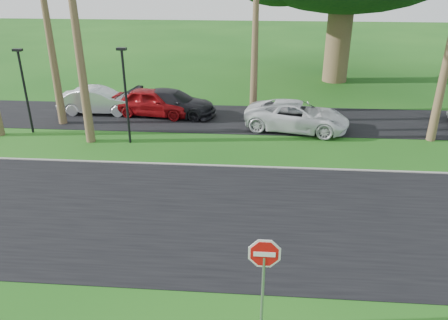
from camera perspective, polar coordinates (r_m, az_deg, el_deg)
ground at (r=13.84m, az=2.77°, el=-11.67°), size 120.00×120.00×0.00m
road at (r=15.50m, az=3.03°, el=-7.30°), size 120.00×8.00×0.02m
parking_strip at (r=25.05m, az=3.75°, el=5.34°), size 120.00×5.00×0.02m
curb at (r=19.06m, az=3.39°, el=-0.88°), size 120.00×0.12×0.06m
stop_sign_near at (r=10.37m, az=5.23°, el=-13.53°), size 1.05×0.07×2.62m
streetlight_left at (r=24.45m, az=-24.63°, el=8.80°), size 0.45×0.25×4.34m
streetlight_right at (r=21.37m, az=-12.76°, el=8.86°), size 0.45×0.25×4.64m
car_silver at (r=26.92m, az=-16.04°, el=7.45°), size 4.58×1.63×1.50m
car_red at (r=25.81m, az=-9.24°, el=7.47°), size 4.86×2.48×1.58m
car_dark at (r=25.66m, az=-6.71°, el=7.38°), size 5.33×2.91×1.47m
car_minivan at (r=23.47m, az=9.50°, el=5.65°), size 5.82×3.56×1.51m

